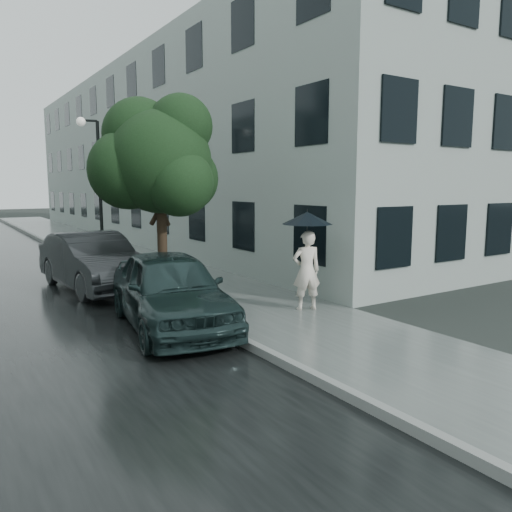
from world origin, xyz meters
TOP-DOWN VIEW (x-y plane):
  - ground at (0.00, 0.00)m, footprint 120.00×120.00m
  - sidewalk at (0.25, 12.00)m, footprint 3.50×60.00m
  - kerb_near at (-1.57, 12.00)m, footprint 0.15×60.00m
  - building_near at (5.47, 19.50)m, footprint 7.02×36.00m
  - pedestrian at (1.01, 2.00)m, footprint 0.77×0.61m
  - umbrella at (0.99, 1.97)m, footprint 1.33×1.33m
  - street_tree at (-1.35, 4.87)m, footprint 3.28×2.98m
  - lamp_post at (-1.07, 11.68)m, footprint 0.84×0.40m
  - car_near at (-2.20, 2.32)m, footprint 2.48×4.77m
  - car_far at (-2.51, 6.97)m, footprint 2.05×4.86m

SIDE VIEW (x-z plane):
  - ground at x=0.00m, z-range 0.00..0.00m
  - sidewalk at x=0.25m, z-range 0.00..0.01m
  - kerb_near at x=-1.57m, z-range 0.00..0.15m
  - car_near at x=-2.20m, z-range 0.01..1.56m
  - car_far at x=-2.51m, z-range 0.01..1.57m
  - pedestrian at x=1.01m, z-range 0.01..1.83m
  - umbrella at x=0.99m, z-range 1.43..2.81m
  - lamp_post at x=-1.07m, z-range 0.38..5.62m
  - street_tree at x=-1.35m, z-range 0.93..5.98m
  - building_near at x=5.47m, z-range 0.00..9.00m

